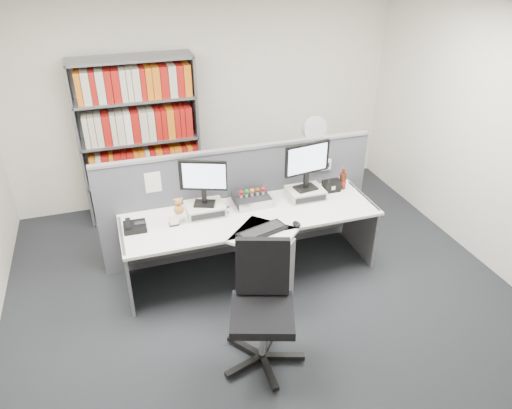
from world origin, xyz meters
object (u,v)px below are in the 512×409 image
object	(u,v)px
desktop_pc	(252,199)
desk_phone	(134,226)
mouse	(297,224)
desk	(258,247)
speaker	(331,186)
shelving_unit	(140,143)
cola_bottle	(343,181)
monitor_left	(203,179)
keyboard	(262,231)
desk_calendar	(174,221)
monitor_right	(307,162)
desk_fan	(314,131)
office_chair	(262,303)
filing_cabinet	(311,180)

from	to	relation	value
desktop_pc	desk_phone	world-z (taller)	desktop_pc
desktop_pc	mouse	size ratio (longest dim) A/B	3.12
desk	speaker	bearing A→B (deg)	23.22
desk	shelving_unit	bearing A→B (deg)	115.96
desk	shelving_unit	size ratio (longest dim) A/B	1.30
desk	cola_bottle	distance (m)	1.27
monitor_left	shelving_unit	xyz separation A→B (m)	(-0.46, 1.47, -0.13)
cola_bottle	desktop_pc	bearing A→B (deg)	-179.72
keyboard	desk_calendar	bearing A→B (deg)	153.18
monitor_right	desk_phone	world-z (taller)	monitor_right
monitor_right	desktop_pc	bearing A→B (deg)	175.02
monitor_left	desk_calendar	xyz separation A→B (m)	(-0.34, -0.13, -0.34)
cola_bottle	desk_fan	world-z (taller)	desk_fan
shelving_unit	desk	bearing A→B (deg)	-64.04
monitor_left	keyboard	bearing A→B (deg)	-50.33
desktop_pc	desk_fan	world-z (taller)	desk_fan
desk	office_chair	size ratio (longest dim) A/B	2.43
desktop_pc	monitor_left	bearing A→B (deg)	-174.27
filing_cabinet	office_chair	distance (m)	2.76
cola_bottle	desk	bearing A→B (deg)	-158.74
desk	monitor_left	world-z (taller)	monitor_left
desk_calendar	keyboard	bearing A→B (deg)	-26.82
monitor_right	office_chair	size ratio (longest dim) A/B	0.49
desk_calendar	speaker	xyz separation A→B (m)	(1.76, 0.17, 0.01)
office_chair	desk_calendar	bearing A→B (deg)	113.64
monitor_left	monitor_right	xyz separation A→B (m)	(1.10, 0.00, 0.03)
keyboard	desk_fan	world-z (taller)	desk_fan
desk	desktop_pc	bearing A→B (deg)	80.24
desk_phone	desk_calendar	distance (m)	0.37
shelving_unit	office_chair	world-z (taller)	shelving_unit
monitor_left	desk_calendar	bearing A→B (deg)	-158.83
mouse	shelving_unit	world-z (taller)	shelving_unit
speaker	desk_calendar	bearing A→B (deg)	-174.44
desktop_pc	mouse	bearing A→B (deg)	-64.11
monitor_left	mouse	bearing A→B (deg)	-33.38
monitor_right	speaker	xyz separation A→B (m)	(0.32, 0.04, -0.35)
speaker	keyboard	bearing A→B (deg)	-150.31
desk	mouse	xyz separation A→B (m)	(0.35, -0.14, 0.29)
desk	desk_phone	world-z (taller)	desk_phone
monitor_right	speaker	world-z (taller)	monitor_right
desk	desk_phone	bearing A→B (deg)	166.05
keyboard	filing_cabinet	size ratio (longest dim) A/B	0.75
desk	cola_bottle	xyz separation A→B (m)	(1.13, 0.44, 0.36)
speaker	filing_cabinet	size ratio (longest dim) A/B	0.28
office_chair	shelving_unit	bearing A→B (deg)	102.95
mouse	shelving_unit	bearing A→B (deg)	122.25
desk	desk_calendar	bearing A→B (deg)	162.06
filing_cabinet	desk_phone	bearing A→B (deg)	-154.64
desktop_pc	shelving_unit	xyz separation A→B (m)	(-0.97, 1.41, 0.21)
desk_phone	desk_fan	size ratio (longest dim) A/B	0.41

